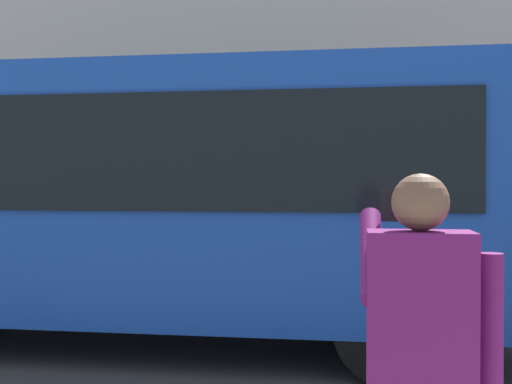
{
  "coord_description": "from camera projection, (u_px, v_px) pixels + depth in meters",
  "views": [
    {
      "loc": [
        -0.95,
        7.08,
        1.81
      ],
      "look_at": [
        0.15,
        -0.15,
        1.71
      ],
      "focal_mm": 45.7,
      "sensor_mm": 36.0,
      "label": 1
    }
  ],
  "objects": [
    {
      "name": "pedestrian_photographer",
      "position": [
        421.0,
        359.0,
        2.49
      ],
      "size": [
        0.53,
        0.52,
        1.7
      ],
      "color": "#4C4238",
      "rests_on": "sidewalk_curb"
    },
    {
      "name": "red_bus",
      "position": [
        113.0,
        194.0,
        7.39
      ],
      "size": [
        9.05,
        2.54,
        3.08
      ],
      "color": "#1947AD",
      "rests_on": "ground_plane"
    },
    {
      "name": "ground_plane",
      "position": [
        267.0,
        347.0,
        7.17
      ],
      "size": [
        60.0,
        60.0,
        0.0
      ],
      "primitive_type": "plane",
      "color": "#38383A"
    }
  ]
}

